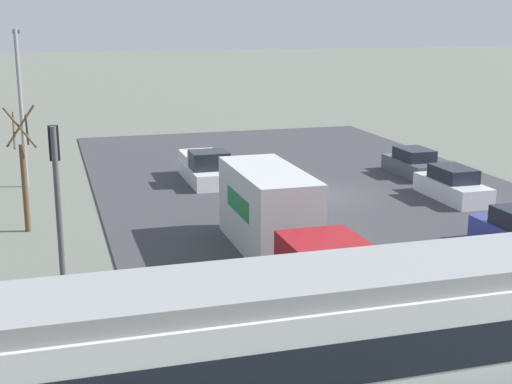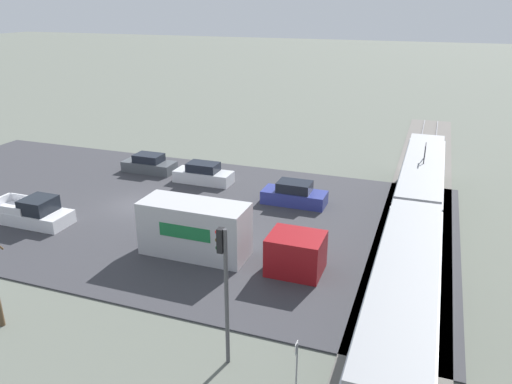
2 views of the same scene
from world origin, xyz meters
name	(u,v)px [view 2 (image 2 of 2)]	position (x,y,z in m)	size (l,w,h in m)	color
ground_plane	(137,206)	(0.00, 0.00, 0.00)	(320.00, 320.00, 0.00)	#60665B
road_surface	(137,205)	(0.00, 0.00, 0.04)	(21.52, 42.20, 0.08)	#38383D
rail_bed	(412,247)	(0.00, 18.45, 0.05)	(68.86, 4.40, 0.22)	slate
light_rail_tram	(414,229)	(1.12, 18.45, 1.69)	(29.68, 2.75, 4.46)	silver
box_truck	(218,234)	(4.97, 8.44, 1.48)	(2.39, 10.23, 3.04)	maroon
pickup_truck	(32,213)	(4.79, -4.61, 0.74)	(2.09, 5.26, 1.76)	silver
sedan_car_0	(294,195)	(-4.00, 10.23, 0.74)	(1.83, 4.45, 1.61)	navy
sedan_car_1	(149,164)	(-6.66, -3.01, 0.69)	(1.84, 4.35, 1.49)	#4C5156
sedan_car_2	(203,174)	(-5.81, 2.36, 0.73)	(1.74, 4.57, 1.58)	silver
traffic_light_pole	(224,280)	(12.61, 12.17, 3.73)	(0.28, 0.47, 5.82)	#47474C
no_parking_sign	(296,366)	(13.62, 15.29, 1.49)	(0.32, 0.08, 2.46)	gray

